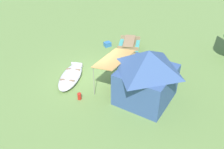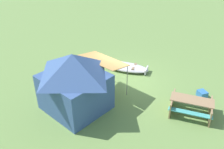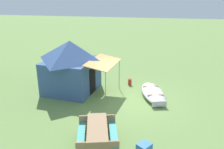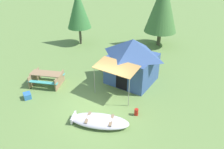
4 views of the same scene
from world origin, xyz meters
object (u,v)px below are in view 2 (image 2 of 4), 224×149
Objects in this scene: cooler_box at (202,94)px; fuel_can at (93,70)px; canvas_cabin_tent at (74,81)px; beached_rowboat at (125,67)px; picnic_table at (191,105)px.

fuel_can is (6.10, 1.24, 0.02)m from cooler_box.
beached_rowboat is at bearing -89.28° from canvas_cabin_tent.
fuel_can is (1.38, 1.40, -0.01)m from beached_rowboat.
picnic_table is 6.08m from fuel_can.
picnic_table reaches higher than fuel_can.
canvas_cabin_tent is 3.63m from fuel_can.
fuel_can is (6.06, -0.44, -0.32)m from picnic_table.
canvas_cabin_tent is 6.49m from cooler_box.
beached_rowboat is 8.49× the size of fuel_can.
fuel_can is at bearing 11.49° from cooler_box.
beached_rowboat reaches higher than fuel_can.
cooler_box is 6.23m from fuel_can.
picnic_table reaches higher than beached_rowboat.
canvas_cabin_tent is 5.40m from picnic_table.
canvas_cabin_tent is 9.09× the size of cooler_box.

